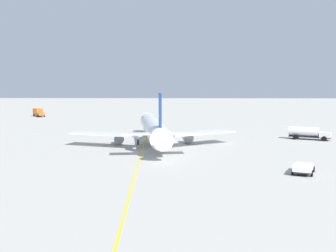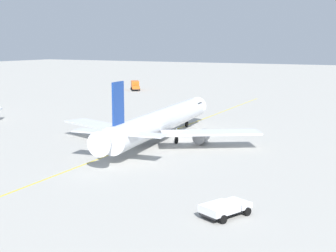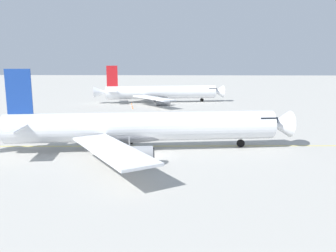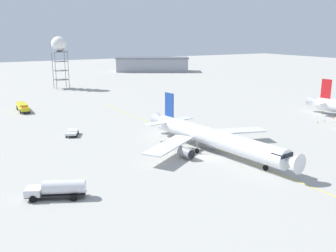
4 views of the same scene
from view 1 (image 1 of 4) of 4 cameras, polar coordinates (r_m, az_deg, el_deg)
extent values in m
plane|color=#ADAAA3|center=(85.80, -0.05, -2.36)|extent=(600.00, 600.00, 0.00)
cylinder|color=white|center=(84.12, -2.11, -0.33)|extent=(36.20, 8.85, 3.91)
cone|color=white|center=(103.19, -2.89, 0.81)|extent=(3.48, 4.09, 3.71)
cone|color=white|center=(64.79, -0.84, -1.91)|extent=(4.42, 3.84, 3.32)
cube|color=black|center=(100.92, -2.82, 1.20)|extent=(2.84, 3.62, 0.70)
ellipsoid|color=slate|center=(82.46, -2.01, -1.20)|extent=(13.32, 5.28, 2.15)
cube|color=#193D93|center=(67.97, -1.14, 2.31)|extent=(3.20, 0.68, 5.78)
cube|color=white|center=(68.11, -4.25, -1.13)|extent=(3.39, 6.17, 0.20)
cube|color=white|center=(68.77, 1.95, -1.05)|extent=(3.39, 6.17, 0.20)
cube|color=white|center=(80.51, -8.69, -1.16)|extent=(8.52, 15.70, 0.28)
cube|color=white|center=(81.94, 4.73, -0.99)|extent=(11.81, 14.98, 0.28)
cylinder|color=gray|center=(83.42, -7.04, -1.77)|extent=(3.58, 2.49, 2.05)
cylinder|color=black|center=(85.12, -7.03, -1.62)|extent=(0.39, 1.74, 1.74)
cylinder|color=gray|center=(84.48, 2.84, -1.64)|extent=(3.58, 2.49, 2.05)
cylinder|color=black|center=(86.16, 2.66, -1.49)|extent=(0.39, 1.74, 1.74)
cylinder|color=#9EA0A5|center=(97.87, -2.69, -0.44)|extent=(0.20, 0.20, 1.97)
cylinder|color=black|center=(97.98, -2.69, -1.02)|extent=(1.13, 0.45, 1.10)
cylinder|color=#9EA0A5|center=(82.35, -4.34, -1.64)|extent=(0.20, 0.20, 1.97)
cylinder|color=black|center=(82.49, -4.34, -2.32)|extent=(1.13, 0.45, 1.10)
cylinder|color=#9EA0A5|center=(82.85, 0.30, -1.58)|extent=(0.20, 0.20, 1.97)
cylinder|color=black|center=(82.98, 0.30, -2.25)|extent=(1.13, 0.45, 1.10)
cube|color=#232326|center=(58.81, 18.85, -5.99)|extent=(5.26, 3.80, 0.20)
cube|color=white|center=(60.39, 19.02, -5.32)|extent=(2.29, 2.86, 0.55)
cube|color=black|center=(60.98, 19.07, -5.14)|extent=(0.88, 1.97, 0.31)
cube|color=white|center=(57.92, 18.79, -5.71)|extent=(3.89, 3.52, 0.70)
cylinder|color=black|center=(60.59, 17.82, -5.71)|extent=(0.85, 0.56, 0.80)
cylinder|color=black|center=(60.39, 20.19, -5.82)|extent=(0.85, 0.56, 0.80)
cylinder|color=black|center=(57.45, 17.46, -6.32)|extent=(0.85, 0.56, 0.80)
cylinder|color=black|center=(57.23, 19.96, -6.45)|extent=(0.85, 0.56, 0.80)
cube|color=#232326|center=(164.79, -18.05, 1.50)|extent=(7.90, 6.55, 0.20)
cube|color=orange|center=(161.96, -17.76, 1.65)|extent=(3.41, 3.43, 1.00)
cube|color=black|center=(160.90, -17.65, 1.68)|extent=(1.30, 1.74, 0.56)
cube|color=orange|center=(165.95, -18.19, 1.98)|extent=(6.02, 5.33, 2.40)
cylinder|color=black|center=(162.40, -17.34, 1.43)|extent=(0.97, 0.81, 1.00)
cylinder|color=black|center=(161.69, -18.18, 1.39)|extent=(0.97, 0.81, 1.00)
cylinder|color=black|center=(167.67, -17.89, 1.54)|extent=(0.97, 0.81, 1.00)
cylinder|color=black|center=(166.98, -18.71, 1.50)|extent=(0.97, 0.81, 1.00)
cube|color=#232326|center=(95.48, 19.67, -1.47)|extent=(5.81, 9.17, 0.20)
cube|color=silver|center=(95.09, 21.68, -1.18)|extent=(3.39, 3.28, 1.10)
cube|color=black|center=(95.00, 22.35, -1.11)|extent=(2.04, 0.99, 0.62)
cylinder|color=silver|center=(95.50, 18.92, -0.74)|extent=(4.62, 6.76, 2.12)
cylinder|color=black|center=(96.49, 21.63, -1.53)|extent=(0.71, 1.12, 1.10)
cylinder|color=black|center=(93.90, 21.50, -1.72)|extent=(0.71, 1.12, 1.10)
cylinder|color=black|center=(97.15, 18.06, -1.36)|extent=(0.71, 1.12, 1.10)
cylinder|color=black|center=(94.57, 17.83, -1.54)|extent=(0.71, 1.12, 1.10)
cube|color=yellow|center=(85.41, -3.40, -2.40)|extent=(132.57, 6.64, 0.01)
camera|label=2|loc=(36.34, 68.78, 8.11)|focal=51.62mm
camera|label=3|loc=(97.01, 25.58, 4.89)|focal=36.11mm
camera|label=4|loc=(151.66, 17.56, 10.38)|focal=40.09mm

